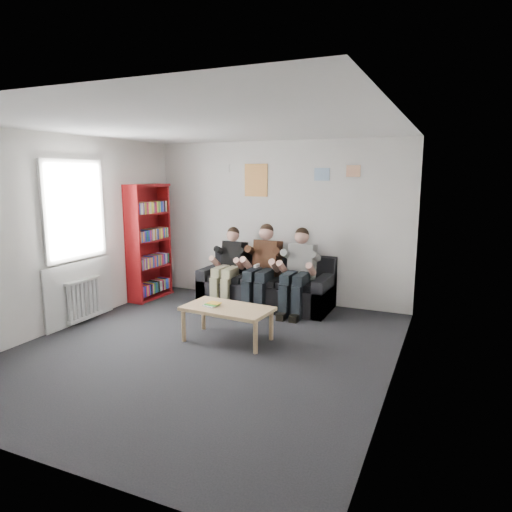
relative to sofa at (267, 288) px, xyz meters
The scene contains 14 objects.
room_shell 2.34m from the sofa, 89.12° to the right, with size 5.00×5.00×5.00m.
sofa is the anchor object (origin of this frame).
bookshelf 2.19m from the sofa, 169.25° to the right, with size 0.30×0.89×1.99m.
coffee_table 1.73m from the sofa, 84.80° to the right, with size 1.14×0.63×0.46m.
game_cases 1.76m from the sofa, 91.75° to the right, with size 0.20×0.18×0.04m.
person_left 0.72m from the sofa, 161.87° to the right, with size 0.39×0.83×1.29m.
person_middle 0.42m from the sofa, 90.00° to the right, with size 0.43×0.92×1.37m.
person_right 0.73m from the sofa, 18.36° to the right, with size 0.41×0.88×1.33m.
radiator 2.84m from the sofa, 138.24° to the right, with size 0.10×0.64×0.60m.
window 2.98m from the sofa, 139.21° to the right, with size 0.05×1.30×2.36m.
poster_large 1.83m from the sofa, 132.80° to the left, with size 0.42×0.01×0.55m, color #ECCA53.
poster_blue 2.05m from the sofa, 26.92° to the left, with size 0.25×0.01×0.20m, color #3B88CB.
poster_pink 2.33m from the sofa, 17.21° to the left, with size 0.22×0.01×0.18m, color #C83EA1.
poster_sign 2.21m from the sofa, 157.69° to the left, with size 0.20×0.01×0.14m, color silver.
Camera 1 is at (2.76, -4.70, 2.16)m, focal length 32.00 mm.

